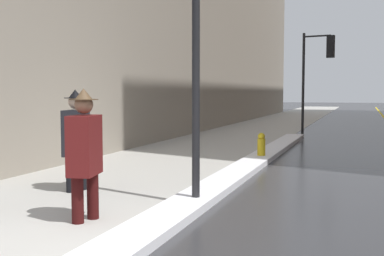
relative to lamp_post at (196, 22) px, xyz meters
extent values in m
plane|color=#2D2D30|center=(-0.24, -2.38, -2.75)|extent=(160.00, 160.00, 0.00)
cube|color=#B2AFA8|center=(-2.24, 12.62, -2.74)|extent=(4.00, 80.00, 0.01)
cube|color=white|center=(-0.05, 4.03, -2.69)|extent=(0.63, 15.47, 0.13)
cylinder|color=black|center=(0.00, 0.00, -0.59)|extent=(0.12, 0.12, 4.33)
cylinder|color=black|center=(-0.01, 13.73, -0.67)|extent=(0.11, 0.11, 4.17)
cylinder|color=black|center=(0.53, 13.64, 1.27)|extent=(1.10, 0.24, 0.07)
cube|color=black|center=(1.08, 13.55, 0.82)|extent=(0.33, 0.25, 0.90)
sphere|color=red|center=(1.10, 13.67, 1.10)|extent=(0.19, 0.19, 0.19)
sphere|color=orange|center=(1.10, 13.67, 0.82)|extent=(0.19, 0.19, 0.19)
sphere|color=green|center=(1.10, 13.67, 0.53)|extent=(0.19, 0.19, 0.19)
cylinder|color=#340C0C|center=(-1.04, -1.25, -2.30)|extent=(0.16, 0.16, 0.90)
cylinder|color=#340C0C|center=(-1.10, -1.52, -2.30)|extent=(0.16, 0.16, 0.90)
cube|color=#561414|center=(-1.07, -1.38, -1.73)|extent=(0.42, 0.60, 0.79)
sphere|color=#8C664C|center=(-1.07, -1.38, -1.19)|extent=(0.24, 0.24, 0.24)
cylinder|color=#4C3823|center=(-1.07, -1.38, -1.13)|extent=(0.38, 0.38, 0.01)
cone|color=#4C3823|center=(-1.07, -1.38, -1.05)|extent=(0.23, 0.23, 0.15)
cylinder|color=black|center=(-2.24, 0.39, -2.30)|extent=(0.16, 0.16, 0.90)
cylinder|color=black|center=(-2.31, 0.13, -2.30)|extent=(0.16, 0.16, 0.90)
cube|color=black|center=(-2.27, 0.26, -1.73)|extent=(0.42, 0.60, 0.79)
sphere|color=beige|center=(-2.27, 0.26, -1.20)|extent=(0.24, 0.24, 0.24)
cylinder|color=black|center=(-2.27, 0.26, -1.13)|extent=(0.38, 0.38, 0.01)
cone|color=black|center=(-2.27, 0.26, -1.06)|extent=(0.23, 0.23, 0.15)
cube|color=black|center=(-2.35, 0.62, -1.90)|extent=(0.14, 0.24, 0.28)
cylinder|color=gold|center=(-0.02, 5.12, -2.47)|extent=(0.20, 0.20, 0.55)
sphere|color=gold|center=(-0.02, 5.12, -2.14)|extent=(0.18, 0.18, 0.18)
camera|label=1|loc=(2.36, -6.82, -1.03)|focal=45.00mm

